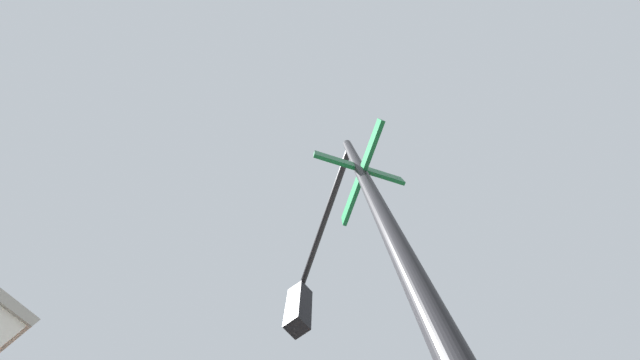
{
  "coord_description": "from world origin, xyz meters",
  "views": [
    {
      "loc": [
        -7.84,
        -6.92,
        1.35
      ],
      "look_at": [
        -7.11,
        -6.34,
        4.45
      ],
      "focal_mm": 17.04,
      "sensor_mm": 36.0,
      "label": 1
    }
  ],
  "objects": [
    {
      "name": "traffic_signal_near",
      "position": [
        -6.34,
        -5.85,
        4.18
      ],
      "size": [
        1.95,
        2.68,
        5.95
      ],
      "color": "black",
      "rests_on": "ground_plane"
    }
  ]
}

